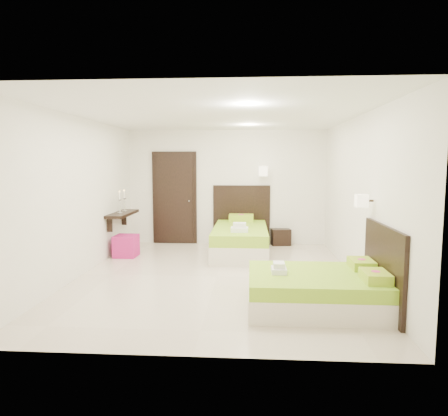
# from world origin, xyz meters

# --- Properties ---
(floor) EXTENTS (5.50, 5.50, 0.00)m
(floor) POSITION_xyz_m (0.00, 0.00, 0.00)
(floor) COLOR beige
(floor) RESTS_ON ground
(bed_single) EXTENTS (1.30, 2.16, 1.79)m
(bed_single) POSITION_xyz_m (0.35, 1.75, 0.32)
(bed_single) COLOR beige
(bed_single) RESTS_ON ground
(bed_double) EXTENTS (1.72, 1.47, 1.42)m
(bed_double) POSITION_xyz_m (1.47, -1.33, 0.26)
(bed_double) COLOR beige
(bed_double) RESTS_ON ground
(nightstand) EXTENTS (0.47, 0.43, 0.37)m
(nightstand) POSITION_xyz_m (1.24, 2.67, 0.19)
(nightstand) COLOR black
(nightstand) RESTS_ON ground
(ottoman) EXTENTS (0.44, 0.44, 0.43)m
(ottoman) POSITION_xyz_m (-1.92, 1.29, 0.21)
(ottoman) COLOR #A0155D
(ottoman) RESTS_ON ground
(door) EXTENTS (1.02, 0.15, 2.14)m
(door) POSITION_xyz_m (-1.20, 2.70, 1.05)
(door) COLOR black
(door) RESTS_ON ground
(console_shelf) EXTENTS (0.35, 1.20, 0.78)m
(console_shelf) POSITION_xyz_m (-2.08, 1.60, 0.82)
(console_shelf) COLOR black
(console_shelf) RESTS_ON ground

